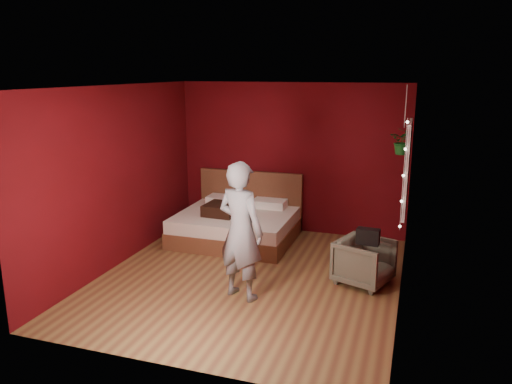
% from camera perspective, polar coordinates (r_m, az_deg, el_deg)
% --- Properties ---
extents(floor, '(4.50, 4.50, 0.00)m').
position_cam_1_polar(floor, '(7.01, -0.75, -9.75)').
color(floor, olive).
rests_on(floor, ground).
extents(room_walls, '(4.04, 4.54, 2.62)m').
position_cam_1_polar(room_walls, '(6.53, -0.79, 3.88)').
color(room_walls, '#55080E').
rests_on(room_walls, ground).
extents(window, '(0.05, 0.97, 1.27)m').
position_cam_1_polar(window, '(7.10, 16.87, 2.63)').
color(window, white).
rests_on(window, room_walls).
extents(fairy_lights, '(0.04, 0.04, 1.45)m').
position_cam_1_polar(fairy_lights, '(6.59, 16.51, 1.82)').
color(fairy_lights, silver).
rests_on(fairy_lights, room_walls).
extents(bed, '(1.90, 1.61, 1.04)m').
position_cam_1_polar(bed, '(8.45, -2.12, -3.62)').
color(bed, brown).
rests_on(bed, ground).
extents(person, '(0.73, 0.59, 1.75)m').
position_cam_1_polar(person, '(6.16, -1.76, -4.47)').
color(person, slate).
rests_on(person, ground).
extents(armchair, '(0.86, 0.85, 0.62)m').
position_cam_1_polar(armchair, '(6.87, 12.26, -7.81)').
color(armchair, '#63634E').
rests_on(armchair, ground).
extents(handbag, '(0.30, 0.17, 0.21)m').
position_cam_1_polar(handbag, '(6.59, 12.69, -4.98)').
color(handbag, black).
rests_on(handbag, armchair).
extents(throw_pillow, '(0.54, 0.54, 0.18)m').
position_cam_1_polar(throw_pillow, '(8.23, -3.98, -1.99)').
color(throw_pillow, '#321910').
rests_on(throw_pillow, bed).
extents(hanging_plant, '(0.43, 0.41, 0.99)m').
position_cam_1_polar(hanging_plant, '(7.48, 16.48, 5.59)').
color(hanging_plant, silver).
rests_on(hanging_plant, room_walls).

